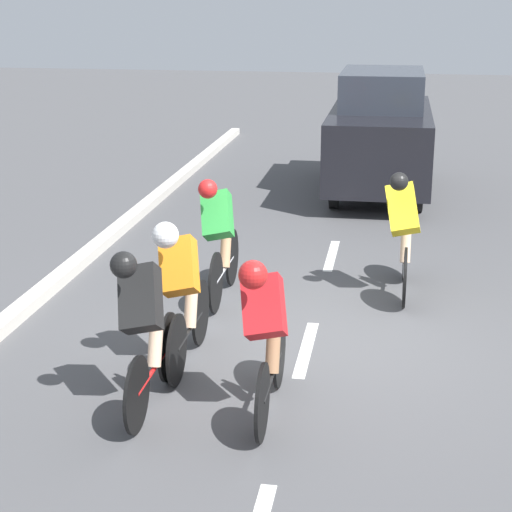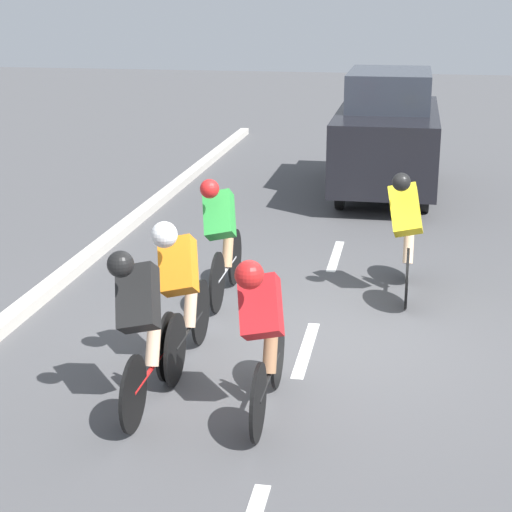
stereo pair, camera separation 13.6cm
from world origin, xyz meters
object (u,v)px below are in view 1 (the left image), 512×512
at_px(cyclist_black, 144,323).
at_px(cyclist_red, 266,330).
at_px(cyclist_yellow, 403,230).
at_px(cyclist_green, 219,236).
at_px(support_car, 380,133).
at_px(cyclist_orange, 181,287).

relative_size(cyclist_black, cyclist_red, 0.99).
bearing_deg(cyclist_red, cyclist_yellow, -108.95).
height_order(cyclist_green, cyclist_black, cyclist_black).
relative_size(cyclist_yellow, cyclist_red, 1.01).
xyz_separation_m(cyclist_green, cyclist_red, (-0.95, 2.72, 0.00)).
relative_size(cyclist_black, cyclist_yellow, 0.98).
bearing_deg(support_car, cyclist_black, 78.76).
height_order(cyclist_black, cyclist_yellow, cyclist_yellow).
bearing_deg(cyclist_green, cyclist_orange, 90.84).
xyz_separation_m(cyclist_orange, cyclist_red, (-0.92, 0.85, -0.02)).
bearing_deg(cyclist_red, cyclist_orange, -42.68).
bearing_deg(cyclist_orange, cyclist_green, -89.16).
relative_size(cyclist_yellow, cyclist_orange, 1.02).
distance_m(cyclist_red, support_car, 8.65).
distance_m(cyclist_green, cyclist_red, 2.89).
xyz_separation_m(cyclist_yellow, cyclist_orange, (2.04, 2.39, 0.01)).
height_order(cyclist_black, support_car, support_car).
bearing_deg(cyclist_red, cyclist_black, 1.78).
height_order(cyclist_green, cyclist_red, cyclist_green).
xyz_separation_m(cyclist_green, cyclist_orange, (-0.03, 1.87, 0.03)).
bearing_deg(cyclist_green, support_car, -105.63).
relative_size(cyclist_orange, support_car, 0.39).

